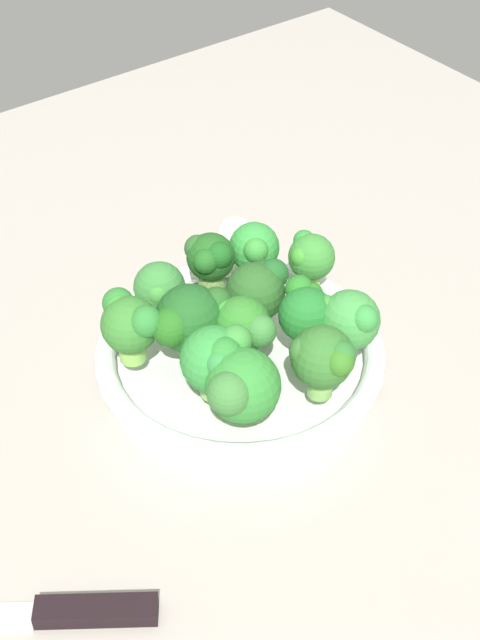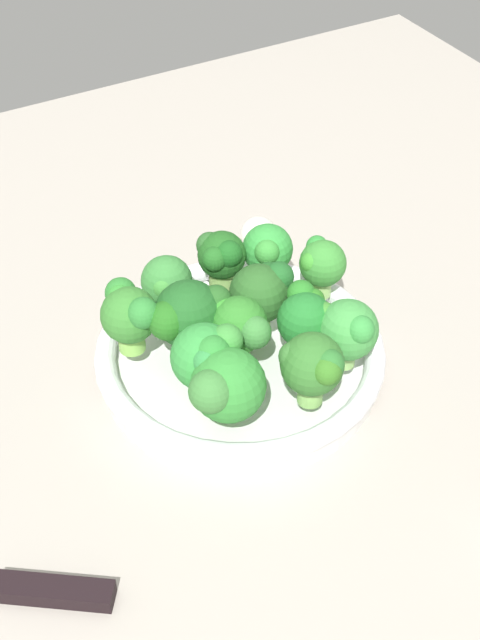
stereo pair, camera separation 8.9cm
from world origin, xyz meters
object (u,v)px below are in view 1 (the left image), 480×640
broccoli_floret_11 (310,257)px  broccoli_floret_1 (349,320)px  broccoli_floret_0 (210,258)px  broccoli_floret_3 (217,360)px  broccoli_floret_6 (160,289)px  garlic_bulb (235,234)px  broccoli_floret_4 (242,326)px  broccoli_floret_7 (255,248)px  broccoli_floret_12 (258,289)px  knife (35,614)px  broccoli_floret_8 (189,320)px  broccoli_floret_9 (323,358)px  broccoli_floret_2 (239,384)px  broccoli_floret_5 (130,322)px  bowl (240,357)px  broccoli_floret_10 (306,313)px

broccoli_floret_11 → broccoli_floret_1: bearing=159.7°
broccoli_floret_11 → broccoli_floret_0: bearing=56.8°
broccoli_floret_1 → broccoli_floret_3: (3.07, 13.00, -0.10)cm
broccoli_floret_6 → broccoli_floret_11: 15.72cm
broccoli_floret_11 → garlic_bulb: broccoli_floret_11 is taller
broccoli_floret_0 → broccoli_floret_11: bearing=-123.2°
broccoli_floret_4 → broccoli_floret_7: bearing=-42.6°
broccoli_floret_12 → knife: 36.23cm
broccoli_floret_8 → broccoli_floret_12: 8.01cm
broccoli_floret_7 → garlic_bulb: broccoli_floret_7 is taller
broccoli_floret_9 → garlic_bulb: (26.70, -9.93, -6.29)cm
broccoli_floret_2 → broccoli_floret_7: 20.38cm
broccoli_floret_1 → broccoli_floret_5: size_ratio=1.00×
broccoli_floret_2 → knife: (-4.73, 23.38, -7.43)cm
broccoli_floret_2 → broccoli_floret_8: 9.50cm
broccoli_floret_3 → broccoli_floret_6: broccoli_floret_3 is taller
bowl → broccoli_floret_1: bearing=-135.7°
garlic_bulb → broccoli_floret_12: bearing=151.0°
broccoli_floret_7 → garlic_bulb: (9.14, -4.21, -5.34)cm
broccoli_floret_1 → broccoli_floret_11: broccoli_floret_1 is taller
broccoli_floret_8 → broccoli_floret_12: size_ratio=1.18×
knife → broccoli_floret_8: bearing=-60.1°
broccoli_floret_1 → broccoli_floret_3: size_ratio=0.98×
broccoli_floret_5 → broccoli_floret_6: (3.49, -5.57, -1.02)cm
broccoli_floret_1 → knife: bearing=98.1°
broccoli_floret_4 → broccoli_floret_8: 4.99cm
broccoli_floret_2 → garlic_bulb: (24.47, -17.62, -5.86)cm
broccoli_floret_9 → garlic_bulb: size_ratio=1.75×
broccoli_floret_9 → knife: 32.15cm
broccoli_floret_1 → broccoli_floret_4: (5.58, 8.28, -0.25)cm
broccoli_floret_10 → garlic_bulb: 22.64cm
broccoli_floret_4 → broccoli_floret_12: size_ratio=0.97×
bowl → knife: bearing=113.2°
broccoli_floret_7 → garlic_bulb: bearing=-24.7°
broccoli_floret_1 → broccoli_floret_7: (14.89, -0.30, -0.73)cm
broccoli_floret_3 → broccoli_floret_5: (8.92, 3.60, 0.09)cm
broccoli_floret_9 → broccoli_floret_12: (11.51, -1.50, -0.41)cm
broccoli_floret_9 → knife: bearing=94.6°
broccoli_floret_5 → broccoli_floret_4: bearing=-127.7°
broccoli_floret_9 → knife: size_ratio=0.32×
broccoli_floret_5 → broccoli_floret_10: bearing=-121.5°
broccoli_floret_10 → broccoli_floret_5: bearing=58.5°
broccoli_floret_5 → broccoli_floret_9: (-14.67, -11.17, 0.24)cm
broccoli_floret_5 → bowl: bearing=-116.1°
broccoli_floret_3 → broccoli_floret_5: broccoli_floret_3 is taller
broccoli_floret_5 → broccoli_floret_12: 13.06cm
bowl → broccoli_floret_8: broccoli_floret_8 is taller
broccoli_floret_4 → broccoli_floret_7: broccoli_floret_4 is taller
broccoli_floret_3 → broccoli_floret_6: 12.60cm
broccoli_floret_1 → broccoli_floret_7: broccoli_floret_1 is taller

